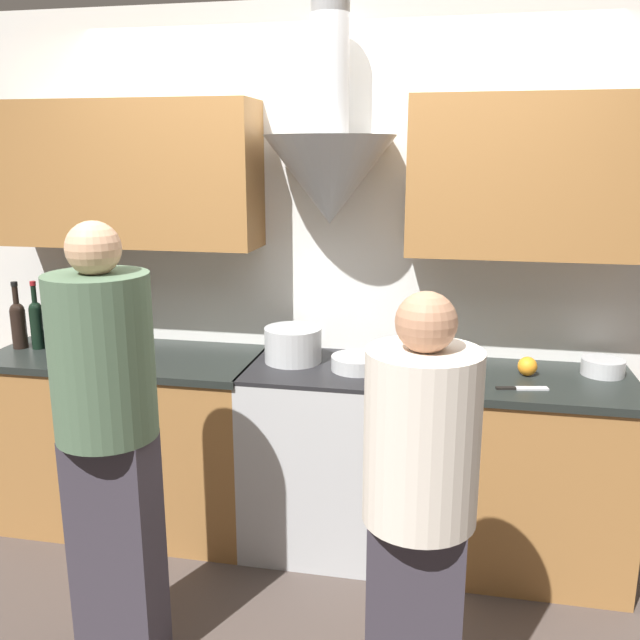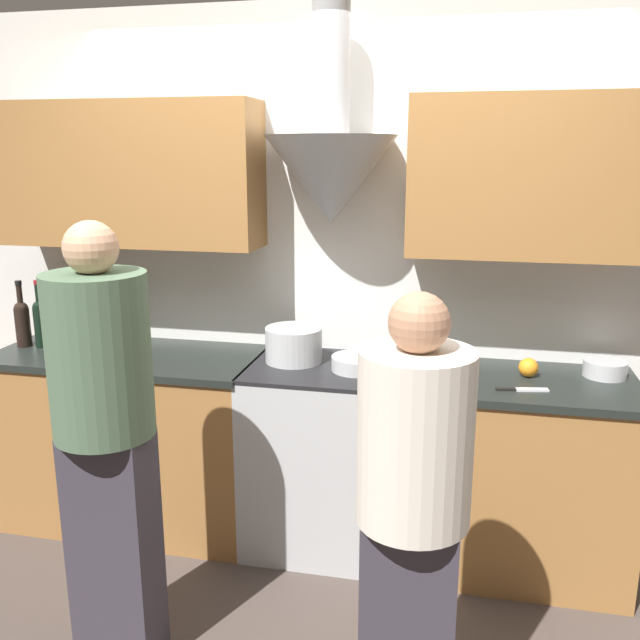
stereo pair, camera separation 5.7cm
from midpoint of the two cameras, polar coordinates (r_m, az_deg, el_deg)
ground_plane at (r=3.34m, az=-0.35°, el=-20.80°), size 12.00×12.00×0.00m
wall_back at (r=3.36m, az=1.02°, el=6.59°), size 8.40×0.61×2.60m
counter_left at (r=3.71m, az=-15.04°, el=-9.50°), size 1.35×0.62×0.92m
counter_right at (r=3.34m, az=16.19°, el=-12.27°), size 1.06×0.62×0.92m
stove_range at (r=3.39m, az=0.86°, el=-11.27°), size 0.72×0.60×0.92m
wine_bottle_0 at (r=3.82m, az=-23.39°, el=-0.06°), size 0.08×0.08×0.35m
wine_bottle_1 at (r=3.78m, az=-22.09°, el=-0.04°), size 0.07×0.07×0.35m
wine_bottle_2 at (r=3.70m, az=-21.04°, el=-0.30°), size 0.08×0.08×0.32m
wine_bottle_3 at (r=3.65m, az=-19.69°, el=-0.32°), size 0.07×0.07×0.35m
wine_bottle_4 at (r=3.61m, az=-18.40°, el=-0.42°), size 0.07×0.07×0.35m
stock_pot at (r=3.27m, az=-1.73°, el=-2.08°), size 0.28×0.28×0.17m
mixing_bowl at (r=3.16m, az=3.70°, el=-3.65°), size 0.24×0.24×0.07m
orange_fruit at (r=3.21m, az=17.63°, el=-3.83°), size 0.09×0.09×0.09m
saucepan at (r=3.33m, az=23.31°, el=-3.78°), size 0.19×0.19×0.07m
chefs_knife at (r=3.03m, az=17.21°, el=-5.63°), size 0.22×0.07×0.01m
person_foreground_left at (r=2.58m, az=-16.99°, el=-8.97°), size 0.36×0.36×1.69m
person_foreground_right at (r=2.18m, az=8.55°, el=-15.69°), size 0.35×0.35×1.52m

